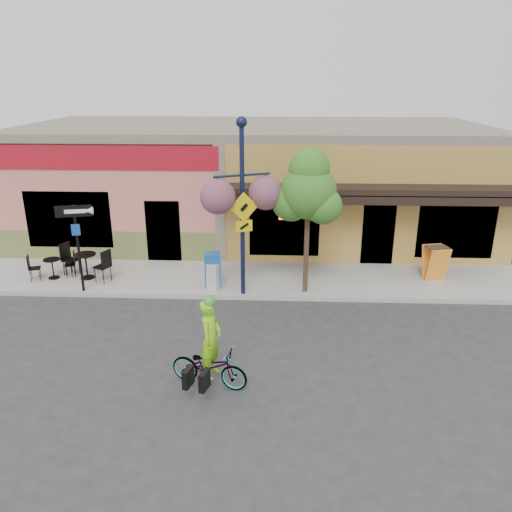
{
  "coord_description": "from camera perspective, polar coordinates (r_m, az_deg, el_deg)",
  "views": [
    {
      "loc": [
        0.93,
        -13.02,
        6.24
      ],
      "look_at": [
        0.35,
        0.5,
        1.4
      ],
      "focal_mm": 35.0,
      "sensor_mm": 36.0,
      "label": 1
    }
  ],
  "objects": [
    {
      "name": "ground",
      "position": [
        14.47,
        -1.48,
        -5.88
      ],
      "size": [
        90.0,
        90.0,
        0.0
      ],
      "primitive_type": "plane",
      "color": "#2D2D30",
      "rests_on": "ground"
    },
    {
      "name": "sidewalk",
      "position": [
        16.26,
        -1.01,
        -2.6
      ],
      "size": [
        24.0,
        3.0,
        0.15
      ],
      "primitive_type": "cube",
      "color": "#9E9B93",
      "rests_on": "ground"
    },
    {
      "name": "curb",
      "position": [
        14.93,
        -1.34,
        -4.71
      ],
      "size": [
        24.0,
        0.12,
        0.15
      ],
      "primitive_type": "cube",
      "color": "#A8A59E",
      "rests_on": "ground"
    },
    {
      "name": "building",
      "position": [
        20.92,
        -0.14,
        8.69
      ],
      "size": [
        18.2,
        8.2,
        4.5
      ],
      "primitive_type": null,
      "color": "#CC7065",
      "rests_on": "ground"
    },
    {
      "name": "bicycle",
      "position": [
        10.92,
        -5.37,
        -12.45
      ],
      "size": [
        1.81,
        1.04,
        0.9
      ],
      "primitive_type": "imported",
      "rotation": [
        0.0,
        0.0,
        1.29
      ],
      "color": "maroon",
      "rests_on": "ground"
    },
    {
      "name": "cyclist_rider",
      "position": [
        10.69,
        -5.17,
        -10.57
      ],
      "size": [
        0.57,
        0.72,
        1.74
      ],
      "primitive_type": "imported",
      "rotation": [
        0.0,
        0.0,
        1.29
      ],
      "color": "#89D916",
      "rests_on": "ground"
    },
    {
      "name": "lamp_post",
      "position": [
        14.15,
        -1.57,
        5.29
      ],
      "size": [
        1.77,
        1.25,
        5.15
      ],
      "primitive_type": null,
      "rotation": [
        0.0,
        0.0,
        0.4
      ],
      "color": "#131A3E",
      "rests_on": "sidewalk"
    },
    {
      "name": "one_way_sign",
      "position": [
        15.6,
        -19.62,
        0.75
      ],
      "size": [
        1.05,
        0.45,
        2.67
      ],
      "primitive_type": null,
      "rotation": [
        0.0,
        0.0,
        0.23
      ],
      "color": "black",
      "rests_on": "sidewalk"
    },
    {
      "name": "cafe_set_left",
      "position": [
        17.24,
        -22.25,
        -1.04
      ],
      "size": [
        1.56,
        1.13,
        0.85
      ],
      "primitive_type": null,
      "rotation": [
        0.0,
        0.0,
        0.34
      ],
      "color": "black",
      "rests_on": "sidewalk"
    },
    {
      "name": "cafe_set_right",
      "position": [
        16.82,
        -18.86,
        -0.7
      ],
      "size": [
        2.0,
        1.54,
        1.07
      ],
      "primitive_type": null,
      "rotation": [
        0.0,
        0.0,
        -0.42
      ],
      "color": "black",
      "rests_on": "sidewalk"
    },
    {
      "name": "newspaper_box_blue",
      "position": [
        15.34,
        -4.97,
        -1.61
      ],
      "size": [
        0.54,
        0.49,
        1.08
      ],
      "primitive_type": null,
      "rotation": [
        0.0,
        0.0,
        0.13
      ],
      "color": "#1A519D",
      "rests_on": "sidewalk"
    },
    {
      "name": "newspaper_box_grey",
      "position": [
        15.25,
        -4.87,
        -2.29
      ],
      "size": [
        0.48,
        0.46,
        0.81
      ],
      "primitive_type": null,
      "rotation": [
        0.0,
        0.0,
        -0.41
      ],
      "color": "#B9B9B9",
      "rests_on": "sidewalk"
    },
    {
      "name": "street_tree",
      "position": [
        14.49,
        5.89,
        3.88
      ],
      "size": [
        1.73,
        1.73,
        4.34
      ],
      "primitive_type": null,
      "rotation": [
        0.0,
        0.0,
        -0.02
      ],
      "color": "#3D7A26",
      "rests_on": "sidewalk"
    },
    {
      "name": "sandwich_board",
      "position": [
        16.65,
        20.11,
        -0.98
      ],
      "size": [
        0.76,
        0.63,
        1.11
      ],
      "primitive_type": null,
      "rotation": [
        0.0,
        0.0,
        0.23
      ],
      "color": "orange",
      "rests_on": "sidewalk"
    }
  ]
}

